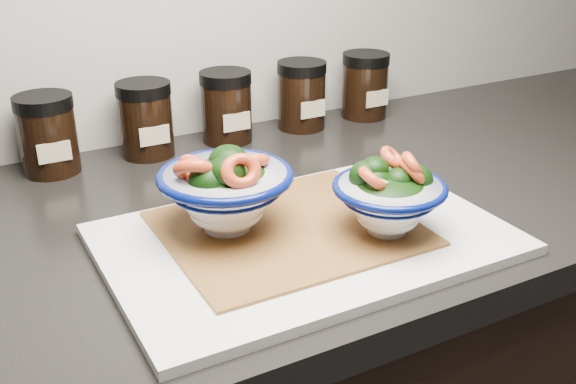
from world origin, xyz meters
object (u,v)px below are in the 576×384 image
bowl_left (225,190)px  spice_jar_a (48,134)px  cutting_board (305,239)px  spice_jar_c (226,107)px  bowl_right (389,197)px  spice_jar_d (302,95)px  spice_jar_e (365,85)px  spice_jar_b (146,119)px

bowl_left → spice_jar_a: (-0.14, 0.31, -0.01)m
cutting_board → spice_jar_c: 0.37m
bowl_right → spice_jar_d: 0.42m
spice_jar_d → spice_jar_e: bearing=0.0°
spice_jar_d → spice_jar_e: same height
spice_jar_a → spice_jar_e: size_ratio=1.00×
bowl_left → cutting_board: bearing=-33.8°
spice_jar_b → spice_jar_d: size_ratio=1.00×
spice_jar_c → spice_jar_e: bearing=0.0°
spice_jar_e → spice_jar_c: bearing=180.0°
spice_jar_e → bowl_right: bearing=-121.2°
spice_jar_b → bowl_left: bearing=-91.0°
spice_jar_c → spice_jar_d: bearing=0.0°
bowl_left → spice_jar_b: (0.01, 0.31, -0.01)m
spice_jar_e → cutting_board: bearing=-132.2°
spice_jar_a → spice_jar_b: size_ratio=1.00×
bowl_right → spice_jar_a: 0.50m
cutting_board → spice_jar_c: size_ratio=3.98×
spice_jar_c → spice_jar_e: same height
spice_jar_a → spice_jar_c: 0.27m
spice_jar_b → spice_jar_a: bearing=180.0°
cutting_board → spice_jar_a: 0.42m
spice_jar_a → spice_jar_d: 0.41m
bowl_right → spice_jar_e: size_ratio=1.14×
cutting_board → spice_jar_a: spice_jar_a is taller
spice_jar_b → spice_jar_c: bearing=0.0°
spice_jar_e → spice_jar_d: bearing=180.0°
bowl_right → spice_jar_d: bearing=74.1°
bowl_left → spice_jar_e: size_ratio=1.37×
spice_jar_e → spice_jar_a: bearing=180.0°
cutting_board → spice_jar_d: spice_jar_d is taller
bowl_left → bowl_right: 0.18m
spice_jar_b → spice_jar_e: same height
cutting_board → spice_jar_b: spice_jar_b is taller
spice_jar_c → bowl_left: bearing=-113.9°
bowl_left → spice_jar_c: (0.14, 0.31, -0.01)m
cutting_board → spice_jar_c: spice_jar_c is taller
spice_jar_d → spice_jar_a: bearing=180.0°
spice_jar_b → spice_jar_e: (0.40, 0.00, 0.00)m
cutting_board → bowl_left: size_ratio=2.91×
cutting_board → spice_jar_d: size_ratio=3.98×
bowl_right → spice_jar_e: bowl_right is taller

